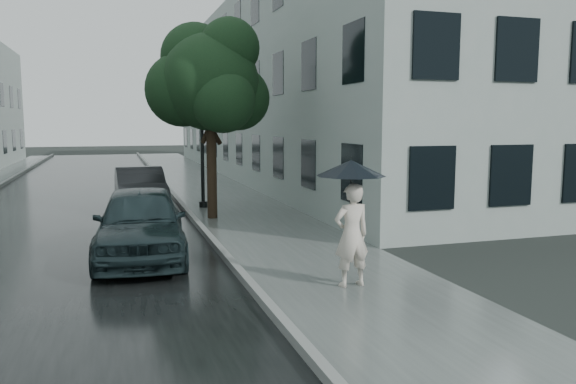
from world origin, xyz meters
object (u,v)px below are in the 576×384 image
object	(u,v)px
car_near	(141,222)
car_far	(140,189)
street_tree	(210,81)
lamp_post	(197,112)
pedestrian	(352,235)

from	to	relation	value
car_near	car_far	world-z (taller)	car_near
street_tree	car_far	bearing A→B (deg)	133.21
lamp_post	street_tree	bearing A→B (deg)	-95.93
street_tree	car_far	xyz separation A→B (m)	(-2.00, 2.12, -3.39)
lamp_post	car_far	world-z (taller)	lamp_post
street_tree	car_far	distance (m)	4.47
pedestrian	car_far	xyz separation A→B (m)	(-3.11, 10.03, -0.22)
car_near	car_far	size ratio (longest dim) A/B	1.06
street_tree	lamp_post	world-z (taller)	street_tree
street_tree	car_near	xyz separation A→B (m)	(-2.32, -4.66, -3.32)
pedestrian	street_tree	bearing A→B (deg)	-86.69
car_far	pedestrian	bearing A→B (deg)	-74.63
lamp_post	car_far	size ratio (longest dim) A/B	1.33
car_far	street_tree	bearing A→B (deg)	-48.66
street_tree	car_near	size ratio (longest dim) A/B	1.31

